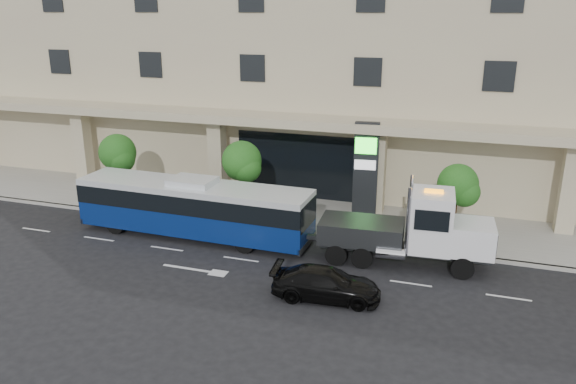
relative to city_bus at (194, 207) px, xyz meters
name	(u,v)px	position (x,y,z in m)	size (l,w,h in m)	color
ground	(253,247)	(3.43, -0.46, -1.61)	(120.00, 120.00, 0.00)	black
sidewalk	(284,213)	(3.43, 4.54, -1.53)	(120.00, 6.00, 0.15)	gray
curb	(266,232)	(3.43, 1.54, -1.53)	(120.00, 0.30, 0.15)	gray
convention_center	(332,30)	(3.43, 14.97, 8.36)	(60.00, 17.60, 20.00)	tan
tree_left	(118,155)	(-6.55, 3.14, 1.50)	(2.27, 2.20, 4.22)	#422B19
tree_mid	(242,164)	(1.45, 3.14, 1.65)	(2.28, 2.20, 4.38)	#422B19
tree_right	(458,187)	(12.95, 3.14, 1.43)	(2.10, 2.00, 4.04)	#422B19
city_bus	(194,207)	(0.00, 0.00, 0.00)	(12.54, 2.89, 3.16)	black
tow_truck	(413,231)	(11.18, 0.05, 0.06)	(8.95, 2.67, 4.06)	#2D3033
black_sedan	(326,284)	(8.23, -4.35, -0.96)	(1.82, 4.48, 1.30)	black
signage_pylon	(366,169)	(7.92, 5.41, 1.28)	(1.39, 0.65, 5.39)	black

